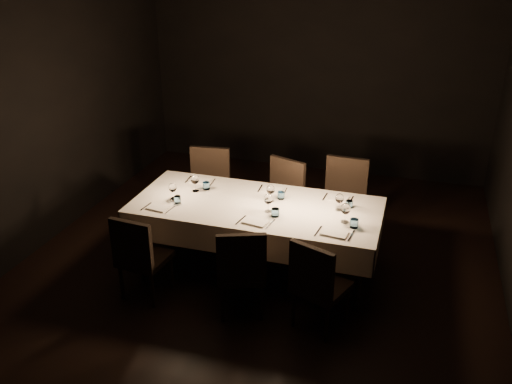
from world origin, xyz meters
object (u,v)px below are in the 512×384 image
(dining_table, at_px, (256,211))
(chair_far_left, at_px, (208,186))
(chair_near_center, at_px, (241,268))
(chair_near_right, at_px, (317,282))
(chair_far_right, at_px, (343,198))
(chair_near_left, at_px, (139,254))
(chair_far_center, at_px, (281,197))

(dining_table, bearing_deg, chair_far_left, 138.19)
(chair_near_center, distance_m, chair_near_right, 0.69)
(chair_far_left, distance_m, chair_far_right, 1.60)
(chair_near_center, bearing_deg, chair_near_right, 159.06)
(chair_near_center, xyz_separation_m, chair_near_right, (0.69, 0.00, -0.01))
(chair_near_left, xyz_separation_m, chair_near_center, (1.01, 0.03, 0.01))
(chair_near_left, xyz_separation_m, chair_far_left, (0.08, 1.57, 0.04))
(chair_far_center, bearing_deg, chair_far_right, 31.72)
(chair_far_center, bearing_deg, chair_near_center, -68.60)
(chair_near_left, relative_size, chair_far_left, 0.90)
(chair_far_center, height_order, chair_far_right, chair_far_right)
(chair_near_center, distance_m, chair_far_left, 1.80)
(chair_far_left, xyz_separation_m, chair_far_center, (0.90, -0.01, -0.02))
(dining_table, relative_size, chair_near_left, 2.81)
(chair_near_center, height_order, chair_far_left, chair_far_left)
(chair_near_right, height_order, chair_far_right, chair_far_right)
(dining_table, distance_m, chair_near_right, 1.15)
(chair_far_left, relative_size, chair_far_center, 1.03)
(chair_near_right, bearing_deg, chair_far_right, -68.01)
(chair_far_left, relative_size, chair_far_right, 0.99)
(chair_near_center, bearing_deg, dining_table, -103.41)
(chair_near_left, height_order, chair_far_center, chair_far_center)
(dining_table, distance_m, chair_far_right, 1.17)
(dining_table, xyz_separation_m, chair_far_left, (-0.82, 0.74, -0.14))
(dining_table, bearing_deg, chair_far_center, 83.58)
(chair_far_left, xyz_separation_m, chair_far_right, (1.60, 0.13, 0.00))
(chair_near_right, distance_m, chair_far_left, 2.23)
(chair_near_left, relative_size, chair_far_center, 0.93)
(chair_near_left, bearing_deg, chair_far_right, -129.23)
(chair_near_left, distance_m, chair_far_center, 1.85)
(chair_near_right, relative_size, chair_far_right, 0.90)
(dining_table, distance_m, chair_near_left, 1.24)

